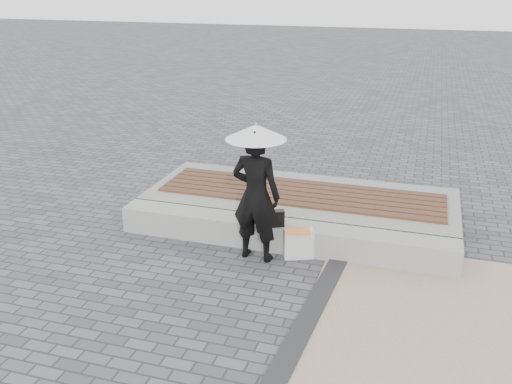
% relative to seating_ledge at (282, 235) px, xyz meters
% --- Properties ---
extents(ground, '(80.00, 80.00, 0.00)m').
position_rel_seating_ledge_xyz_m(ground, '(0.00, -1.60, -0.20)').
color(ground, '#535359').
rests_on(ground, ground).
extents(edging_band, '(0.61, 5.20, 0.04)m').
position_rel_seating_ledge_xyz_m(edging_band, '(0.75, -2.10, -0.18)').
color(edging_band, '#29292B').
rests_on(edging_band, ground).
extents(seating_ledge, '(5.00, 0.45, 0.40)m').
position_rel_seating_ledge_xyz_m(seating_ledge, '(0.00, 0.00, 0.00)').
color(seating_ledge, gray).
rests_on(seating_ledge, ground).
extents(timber_platform, '(5.00, 2.00, 0.40)m').
position_rel_seating_ledge_xyz_m(timber_platform, '(0.00, 1.20, 0.00)').
color(timber_platform, gray).
rests_on(timber_platform, ground).
extents(timber_decking, '(4.60, 1.20, 0.04)m').
position_rel_seating_ledge_xyz_m(timber_decking, '(0.00, 1.20, 0.22)').
color(timber_decking, brown).
rests_on(timber_decking, timber_platform).
extents(woman, '(0.73, 0.51, 1.89)m').
position_rel_seating_ledge_xyz_m(woman, '(-0.27, -0.42, 0.74)').
color(woman, black).
rests_on(woman, ground).
extents(parasol, '(0.82, 0.82, 1.04)m').
position_rel_seating_ledge_xyz_m(parasol, '(-0.27, -0.42, 1.64)').
color(parasol, '#A3A3A8').
rests_on(parasol, ground).
extents(handbag, '(0.36, 0.25, 0.24)m').
position_rel_seating_ledge_xyz_m(handbag, '(-0.10, -0.17, 0.32)').
color(handbag, black).
rests_on(handbag, seating_ledge).
extents(canvas_tote, '(0.45, 0.32, 0.43)m').
position_rel_seating_ledge_xyz_m(canvas_tote, '(0.31, -0.23, 0.02)').
color(canvas_tote, silver).
rests_on(canvas_tote, ground).
extents(magazine, '(0.38, 0.33, 0.01)m').
position_rel_seating_ledge_xyz_m(magazine, '(0.31, -0.28, 0.24)').
color(magazine, red).
rests_on(magazine, canvas_tote).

